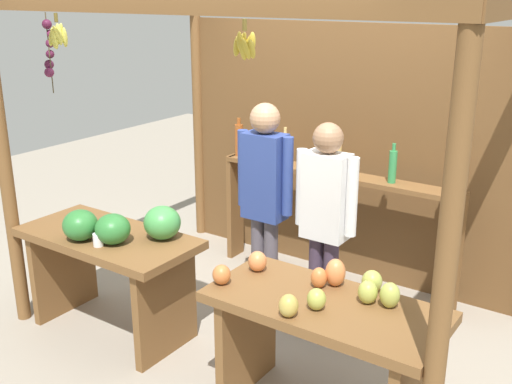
% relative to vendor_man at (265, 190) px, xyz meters
% --- Properties ---
extents(ground_plane, '(12.00, 12.00, 0.00)m').
position_rel_vendor_man_xyz_m(ground_plane, '(0.14, -0.09, -1.00)').
color(ground_plane, gray).
rests_on(ground_plane, ground).
extents(market_stall, '(3.32, 2.28, 2.43)m').
position_rel_vendor_man_xyz_m(market_stall, '(0.13, 0.42, 0.42)').
color(market_stall, brown).
rests_on(market_stall, ground).
extents(fruit_counter_left, '(1.34, 0.67, 1.01)m').
position_rel_vendor_man_xyz_m(fruit_counter_left, '(-0.69, -0.91, -0.35)').
color(fruit_counter_left, brown).
rests_on(fruit_counter_left, ground).
extents(fruit_counter_right, '(1.36, 0.65, 0.94)m').
position_rel_vendor_man_xyz_m(fruit_counter_right, '(1.01, -0.90, -0.41)').
color(fruit_counter_right, brown).
rests_on(fruit_counter_right, ground).
extents(bottle_shelf_unit, '(2.13, 0.22, 1.35)m').
position_rel_vendor_man_xyz_m(bottle_shelf_unit, '(0.22, 0.72, -0.21)').
color(bottle_shelf_unit, brown).
rests_on(bottle_shelf_unit, ground).
extents(vendor_man, '(0.48, 0.22, 1.66)m').
position_rel_vendor_man_xyz_m(vendor_man, '(0.00, 0.00, 0.00)').
color(vendor_man, '#564F5A').
rests_on(vendor_man, ground).
extents(vendor_woman, '(0.48, 0.21, 1.58)m').
position_rel_vendor_man_xyz_m(vendor_woman, '(0.52, -0.01, -0.06)').
color(vendor_woman, '#3E2F42').
rests_on(vendor_woman, ground).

